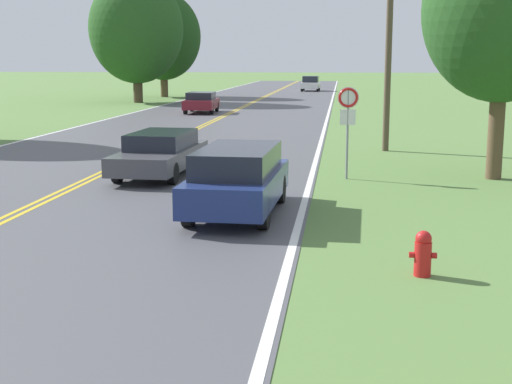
{
  "coord_description": "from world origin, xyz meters",
  "views": [
    {
      "loc": [
        7.11,
        3.04,
        3.36
      ],
      "look_at": [
        5.75,
        14.35,
        1.25
      ],
      "focal_mm": 50.0,
      "sensor_mm": 36.0,
      "label": 1
    }
  ],
  "objects_px": {
    "fire_hydrant": "(423,253)",
    "car_dark_grey_sedan_mid_far": "(161,152)",
    "tree_right_cluster": "(503,10)",
    "car_white_sedan_distant": "(311,83)",
    "tree_mid_treeline": "(136,29)",
    "car_maroon_sedan_receding": "(201,102)",
    "traffic_sign": "(348,110)",
    "car_dark_blue_suv_mid_near": "(238,178)",
    "tree_far_back": "(163,37)"
  },
  "relations": [
    {
      "from": "car_dark_blue_suv_mid_near",
      "to": "tree_far_back",
      "type": "bearing_deg",
      "value": -162.15
    },
    {
      "from": "fire_hydrant",
      "to": "tree_far_back",
      "type": "height_order",
      "value": "tree_far_back"
    },
    {
      "from": "tree_right_cluster",
      "to": "car_maroon_sedan_receding",
      "type": "distance_m",
      "value": 28.09
    },
    {
      "from": "fire_hydrant",
      "to": "traffic_sign",
      "type": "bearing_deg",
      "value": 97.06
    },
    {
      "from": "tree_right_cluster",
      "to": "fire_hydrant",
      "type": "bearing_deg",
      "value": -107.27
    },
    {
      "from": "car_dark_blue_suv_mid_near",
      "to": "car_maroon_sedan_receding",
      "type": "xyz_separation_m",
      "value": [
        -6.74,
        29.98,
        -0.1
      ]
    },
    {
      "from": "tree_right_cluster",
      "to": "tree_far_back",
      "type": "distance_m",
      "value": 48.58
    },
    {
      "from": "tree_right_cluster",
      "to": "tree_far_back",
      "type": "xyz_separation_m",
      "value": [
        -20.69,
        43.95,
        0.74
      ]
    },
    {
      "from": "car_dark_blue_suv_mid_near",
      "to": "car_white_sedan_distant",
      "type": "height_order",
      "value": "car_white_sedan_distant"
    },
    {
      "from": "tree_right_cluster",
      "to": "traffic_sign",
      "type": "bearing_deg",
      "value": -172.51
    },
    {
      "from": "tree_mid_treeline",
      "to": "tree_far_back",
      "type": "distance_m",
      "value": 9.03
    },
    {
      "from": "car_maroon_sedan_receding",
      "to": "traffic_sign",
      "type": "bearing_deg",
      "value": -162.64
    },
    {
      "from": "traffic_sign",
      "to": "tree_mid_treeline",
      "type": "relative_size",
      "value": 0.26
    },
    {
      "from": "traffic_sign",
      "to": "tree_right_cluster",
      "type": "xyz_separation_m",
      "value": [
        4.2,
        0.55,
        2.74
      ]
    },
    {
      "from": "car_dark_blue_suv_mid_near",
      "to": "car_dark_grey_sedan_mid_far",
      "type": "distance_m",
      "value": 5.97
    },
    {
      "from": "tree_mid_treeline",
      "to": "car_white_sedan_distant",
      "type": "relative_size",
      "value": 2.51
    },
    {
      "from": "tree_mid_treeline",
      "to": "car_maroon_sedan_receding",
      "type": "distance_m",
      "value": 13.73
    },
    {
      "from": "traffic_sign",
      "to": "car_dark_grey_sedan_mid_far",
      "type": "xyz_separation_m",
      "value": [
        -5.47,
        0.09,
        -1.31
      ]
    },
    {
      "from": "tree_far_back",
      "to": "car_white_sedan_distant",
      "type": "relative_size",
      "value": 2.35
    },
    {
      "from": "tree_far_back",
      "to": "car_maroon_sedan_receding",
      "type": "bearing_deg",
      "value": -69.44
    },
    {
      "from": "fire_hydrant",
      "to": "car_white_sedan_distant",
      "type": "bearing_deg",
      "value": 94.03
    },
    {
      "from": "tree_far_back",
      "to": "car_dark_grey_sedan_mid_far",
      "type": "distance_m",
      "value": 46.01
    },
    {
      "from": "car_dark_grey_sedan_mid_far",
      "to": "car_maroon_sedan_receding",
      "type": "relative_size",
      "value": 1.18
    },
    {
      "from": "tree_mid_treeline",
      "to": "car_maroon_sedan_receding",
      "type": "height_order",
      "value": "tree_mid_treeline"
    },
    {
      "from": "car_dark_blue_suv_mid_near",
      "to": "car_dark_grey_sedan_mid_far",
      "type": "bearing_deg",
      "value": -147.22
    },
    {
      "from": "fire_hydrant",
      "to": "car_dark_grey_sedan_mid_far",
      "type": "bearing_deg",
      "value": 125.29
    },
    {
      "from": "tree_right_cluster",
      "to": "car_dark_grey_sedan_mid_far",
      "type": "relative_size",
      "value": 1.48
    },
    {
      "from": "tree_mid_treeline",
      "to": "tree_right_cluster",
      "type": "xyz_separation_m",
      "value": [
        20.57,
        -34.92,
        -1.04
      ]
    },
    {
      "from": "fire_hydrant",
      "to": "tree_right_cluster",
      "type": "distance_m",
      "value": 11.15
    },
    {
      "from": "tree_right_cluster",
      "to": "car_white_sedan_distant",
      "type": "xyz_separation_m",
      "value": [
        -7.84,
        58.13,
        -3.89
      ]
    },
    {
      "from": "tree_far_back",
      "to": "car_dark_blue_suv_mid_near",
      "type": "distance_m",
      "value": 51.72
    },
    {
      "from": "fire_hydrant",
      "to": "car_dark_grey_sedan_mid_far",
      "type": "distance_m",
      "value": 11.45
    },
    {
      "from": "tree_far_back",
      "to": "car_dark_blue_suv_mid_near",
      "type": "height_order",
      "value": "tree_far_back"
    },
    {
      "from": "traffic_sign",
      "to": "car_maroon_sedan_receding",
      "type": "relative_size",
      "value": 0.63
    },
    {
      "from": "traffic_sign",
      "to": "tree_far_back",
      "type": "distance_m",
      "value": 47.59
    },
    {
      "from": "tree_far_back",
      "to": "car_white_sedan_distant",
      "type": "xyz_separation_m",
      "value": [
        12.85,
        14.18,
        -4.63
      ]
    },
    {
      "from": "traffic_sign",
      "to": "tree_mid_treeline",
      "type": "xyz_separation_m",
      "value": [
        -16.37,
        35.48,
        3.78
      ]
    },
    {
      "from": "car_dark_grey_sedan_mid_far",
      "to": "fire_hydrant",
      "type": "bearing_deg",
      "value": 37.25
    },
    {
      "from": "fire_hydrant",
      "to": "car_dark_grey_sedan_mid_far",
      "type": "relative_size",
      "value": 0.15
    },
    {
      "from": "tree_far_back",
      "to": "tree_right_cluster",
      "type": "bearing_deg",
      "value": -64.79
    },
    {
      "from": "fire_hydrant",
      "to": "tree_right_cluster",
      "type": "bearing_deg",
      "value": 72.73
    },
    {
      "from": "tree_right_cluster",
      "to": "car_dark_grey_sedan_mid_far",
      "type": "bearing_deg",
      "value": -177.25
    },
    {
      "from": "tree_right_cluster",
      "to": "car_white_sedan_distant",
      "type": "height_order",
      "value": "tree_right_cluster"
    },
    {
      "from": "car_maroon_sedan_receding",
      "to": "car_white_sedan_distant",
      "type": "relative_size",
      "value": 1.05
    },
    {
      "from": "tree_far_back",
      "to": "car_dark_blue_suv_mid_near",
      "type": "xyz_separation_m",
      "value": [
        14.08,
        -49.54,
        -4.65
      ]
    },
    {
      "from": "car_dark_blue_suv_mid_near",
      "to": "car_white_sedan_distant",
      "type": "distance_m",
      "value": 63.73
    },
    {
      "from": "tree_right_cluster",
      "to": "car_white_sedan_distant",
      "type": "relative_size",
      "value": 1.82
    },
    {
      "from": "car_dark_grey_sedan_mid_far",
      "to": "car_maroon_sedan_receding",
      "type": "bearing_deg",
      "value": -169.6
    },
    {
      "from": "car_maroon_sedan_receding",
      "to": "car_white_sedan_distant",
      "type": "height_order",
      "value": "car_white_sedan_distant"
    },
    {
      "from": "car_maroon_sedan_receding",
      "to": "car_dark_blue_suv_mid_near",
      "type": "bearing_deg",
      "value": -170.12
    }
  ]
}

